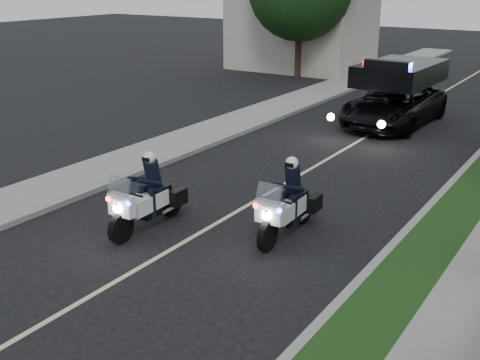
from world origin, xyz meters
name	(u,v)px	position (x,y,z in m)	size (l,w,h in m)	color
ground	(147,263)	(0.00, 0.00, 0.00)	(120.00, 120.00, 0.00)	black
curb_right	(465,169)	(4.10, 10.00, 0.07)	(0.20, 60.00, 0.15)	gray
curb_left	(243,132)	(-4.10, 10.00, 0.07)	(0.20, 60.00, 0.15)	gray
sidewalk_left	(219,128)	(-5.20, 10.00, 0.08)	(2.00, 60.00, 0.16)	gray
building_far	(303,12)	(-10.00, 26.00, 3.50)	(8.00, 6.00, 7.00)	#A8A396
lane_marking	(342,151)	(0.00, 10.00, 0.00)	(0.12, 50.00, 0.01)	#BFB78C
police_moto_left	(149,228)	(-1.20, 1.39, 0.00)	(0.77, 2.21, 1.88)	white
police_moto_right	(287,235)	(1.77, 2.85, 0.00)	(0.77, 2.21, 1.88)	silver
police_suv	(392,124)	(0.16, 14.59, 0.00)	(2.74, 5.92, 2.88)	black
bicycle	(377,98)	(-2.26, 19.30, 0.00)	(0.67, 1.93, 1.01)	black
cyclist	(377,98)	(-2.26, 19.30, 0.00)	(0.65, 0.44, 1.82)	black
tree_left_near	(297,78)	(-8.38, 22.49, 0.00)	(5.86, 5.86, 9.76)	#153913
tree_left_far	(322,63)	(-9.74, 28.68, 0.00)	(5.31, 5.31, 8.84)	black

